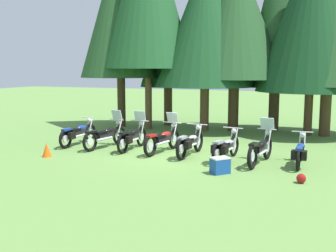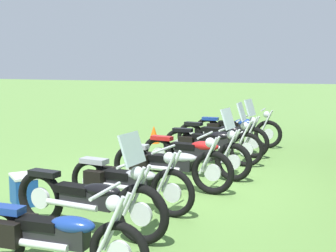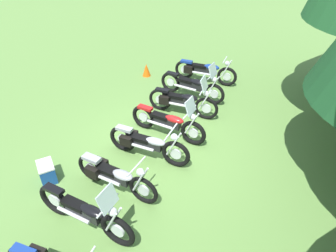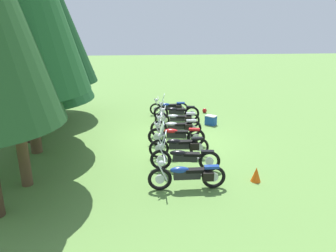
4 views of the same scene
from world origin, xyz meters
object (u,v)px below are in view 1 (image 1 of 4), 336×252
Objects in this scene: motorcycle_0 at (78,133)px; dropped_helmet at (301,178)px; motorcycle_3 at (163,139)px; pine_tree_3 at (206,22)px; pine_tree_6 at (313,10)px; motorcycle_5 at (226,147)px; motorcycle_6 at (261,149)px; motorcycle_1 at (106,135)px; pine_tree_7 at (330,22)px; pine_tree_5 at (277,12)px; motorcycle_4 at (190,143)px; pine_tree_4 at (235,16)px; traffic_cone at (47,150)px; pine_tree_0 at (120,8)px; picnic_cooler at (220,165)px; pine_tree_2 at (168,36)px; motorcycle_2 at (132,137)px; motorcycle_7 at (300,152)px.

dropped_helmet is at bearing -104.07° from motorcycle_0.
pine_tree_3 is (-0.17, 5.49, 4.62)m from motorcycle_3.
pine_tree_3 is 4.71m from pine_tree_6.
motorcycle_5 is at bearing -91.33° from motorcycle_3.
motorcycle_1 is at bearing 92.82° from motorcycle_6.
pine_tree_3 is 1.05× the size of pine_tree_7.
pine_tree_5 is (6.51, 6.84, 5.10)m from motorcycle_0.
motorcycle_0 is 1.04× the size of motorcycle_4.
motorcycle_3 reaches higher than motorcycle_1.
pine_tree_4 is at bearing 114.47° from dropped_helmet.
traffic_cone is at bearing 164.60° from motorcycle_1.
pine_tree_0 is 11.73m from picnic_cooler.
motorcycle_5 is 3.11m from dropped_helmet.
motorcycle_0 is at bearing -99.80° from pine_tree_2.
motorcycle_2 is at bearing -57.92° from pine_tree_0.
pine_tree_0 is (-2.19, 5.26, 5.43)m from motorcycle_1.
pine_tree_3 is at bearing -174.91° from pine_tree_6.
motorcycle_3 is at bearing -88.22° from pine_tree_3.
motorcycle_1 is at bearing -139.26° from pine_tree_6.
motorcycle_4 is at bearing -90.30° from pine_tree_4.
pine_tree_6 is 1.16× the size of pine_tree_7.
pine_tree_6 reaches higher than pine_tree_7.
picnic_cooler is (5.15, -8.70, -4.37)m from pine_tree_2.
motorcycle_4 is at bearing 91.18° from motorcycle_6.
picnic_cooler is (3.87, -2.08, -0.25)m from motorcycle_2.
motorcycle_6 is (3.51, -0.44, 0.01)m from motorcycle_3.
pine_tree_3 is (-4.85, 5.74, 4.66)m from motorcycle_7.
picnic_cooler is 2.45× the size of dropped_helmet.
dropped_helmet is at bearing -4.09° from picnic_cooler.
motorcycle_5 is (4.72, -0.42, -0.03)m from motorcycle_1.
motorcycle_7 is at bearing -73.70° from motorcycle_6.
motorcycle_5 is 9.51m from pine_tree_2.
motorcycle_1 is 1.12× the size of motorcycle_7.
motorcycle_5 is (1.30, -0.23, -0.01)m from motorcycle_4.
motorcycle_5 is 8.59× the size of dropped_helmet.
pine_tree_7 reaches higher than pine_tree_2.
pine_tree_4 is at bearing -37.32° from motorcycle_0.
pine_tree_0 is (-8.04, 5.70, 5.43)m from motorcycle_6.
motorcycle_7 is at bearing -87.73° from motorcycle_4.
pine_tree_0 reaches higher than motorcycle_2.
motorcycle_6 is 8.11m from pine_tree_6.
motorcycle_0 is 7.58m from pine_tree_0.
motorcycle_3 is (3.63, -0.06, 0.01)m from motorcycle_0.
dropped_helmet is (8.50, -2.31, -0.33)m from motorcycle_0.
pine_tree_3 is at bearing -156.86° from pine_tree_4.
pine_tree_6 is (-0.17, 6.15, 5.00)m from motorcycle_7.
motorcycle_0 is 1.29m from motorcycle_1.
traffic_cone is (-8.04, -1.91, -0.19)m from motorcycle_7.
pine_tree_7 is at bearing 5.52° from pine_tree_3.
pine_tree_0 is (-9.21, 5.51, 5.47)m from motorcycle_7.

